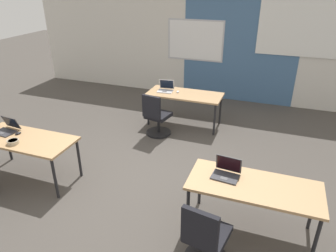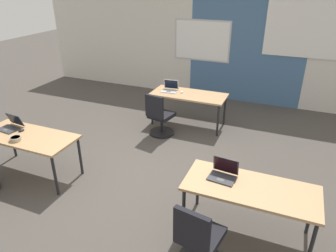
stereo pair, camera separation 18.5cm
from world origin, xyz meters
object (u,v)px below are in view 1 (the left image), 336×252
(laptop_near_left_end, at_px, (7,129))
(desk_near_right, at_px, (254,189))
(mouse_far_left, at_px, (178,92))
(chair_near_right_inner, at_px, (205,241))
(mouse_near_left_end, at_px, (18,133))
(snack_bowl, at_px, (13,141))
(desk_far_center, at_px, (185,96))
(laptop_far_left, at_px, (166,89))
(chair_far_left, at_px, (157,118))
(desk_near_left, at_px, (25,142))
(laptop_near_right_inner, at_px, (226,172))

(laptop_near_left_end, bearing_deg, desk_near_right, 3.96)
(mouse_far_left, relative_size, chair_near_right_inner, 0.12)
(mouse_near_left_end, relative_size, snack_bowl, 0.63)
(desk_far_center, bearing_deg, laptop_far_left, 177.06)
(mouse_near_left_end, bearing_deg, chair_near_right_inner, -13.90)
(chair_far_left, xyz_separation_m, mouse_near_left_end, (-1.57, -2.02, 0.36))
(desk_near_right, bearing_deg, snack_bowl, -176.91)
(desk_near_left, distance_m, snack_bowl, 0.22)
(laptop_near_left_end, distance_m, snack_bowl, 0.49)
(laptop_near_right_inner, bearing_deg, mouse_near_left_end, -174.43)
(desk_far_center, distance_m, mouse_far_left, 0.18)
(mouse_far_left, xyz_separation_m, laptop_near_right_inner, (1.55, -2.74, 0.03))
(mouse_far_left, height_order, mouse_near_left_end, same)
(desk_far_center, height_order, mouse_far_left, mouse_far_left)
(mouse_far_left, relative_size, chair_far_left, 0.12)
(mouse_far_left, distance_m, laptop_near_left_end, 3.39)
(desk_far_center, relative_size, laptop_near_right_inner, 4.52)
(laptop_near_left_end, bearing_deg, desk_far_center, 56.47)
(desk_near_right, xyz_separation_m, laptop_far_left, (-2.19, 2.82, 0.11))
(desk_far_center, height_order, snack_bowl, snack_bowl)
(laptop_near_right_inner, distance_m, snack_bowl, 3.18)
(desk_near_right, relative_size, laptop_near_left_end, 4.48)
(desk_far_center, bearing_deg, mouse_near_left_end, -125.47)
(chair_far_left, xyz_separation_m, laptop_near_left_end, (-1.80, -2.00, 0.39))
(laptop_near_right_inner, bearing_deg, laptop_far_left, 129.30)
(desk_near_left, bearing_deg, snack_bowl, -99.12)
(desk_near_right, xyz_separation_m, chair_near_right_inner, (-0.41, -0.74, -0.28))
(laptop_near_left_end, xyz_separation_m, snack_bowl, (0.40, -0.28, -0.01))
(desk_near_left, bearing_deg, desk_far_center, 57.99)
(laptop_far_left, height_order, chair_far_left, laptop_far_left)
(snack_bowl, bearing_deg, mouse_near_left_end, 121.11)
(desk_far_center, relative_size, mouse_far_left, 14.84)
(chair_near_right_inner, bearing_deg, chair_far_left, -49.36)
(desk_near_right, distance_m, snack_bowl, 3.54)
(laptop_near_left_end, height_order, mouse_near_left_end, laptop_near_left_end)
(mouse_far_left, bearing_deg, chair_far_left, -106.45)
(desk_near_right, height_order, mouse_near_left_end, mouse_near_left_end)
(desk_near_left, height_order, snack_bowl, snack_bowl)
(mouse_far_left, xyz_separation_m, mouse_near_left_end, (-1.78, -2.74, 0.00))
(mouse_far_left, bearing_deg, desk_far_center, -5.81)
(chair_far_left, distance_m, chair_near_right_inner, 3.31)
(laptop_near_left_end, bearing_deg, desk_near_left, -6.88)
(desk_near_right, distance_m, laptop_near_left_end, 3.93)
(desk_far_center, height_order, chair_near_right_inner, chair_near_right_inner)
(laptop_near_left_end, relative_size, snack_bowl, 2.01)
(laptop_far_left, xyz_separation_m, chair_far_left, (0.07, -0.73, -0.39))
(laptop_near_right_inner, height_order, snack_bowl, laptop_near_right_inner)
(chair_far_left, bearing_deg, snack_bowl, 69.23)
(desk_far_center, xyz_separation_m, laptop_near_left_end, (-2.18, -2.71, 0.11))
(desk_far_center, height_order, mouse_near_left_end, mouse_near_left_end)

